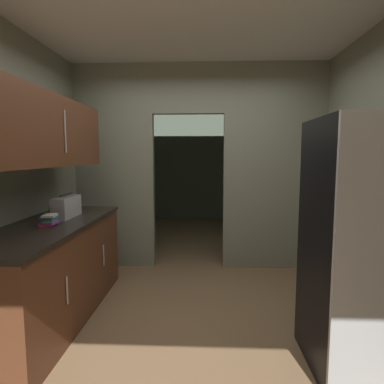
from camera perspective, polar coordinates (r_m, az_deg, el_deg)
The scene contains 9 objects.
ground at distance 3.17m, azimuth 0.25°, elevation -22.08°, with size 20.00×20.00×0.00m, color brown.
kitchen_overhead_slab at distance 3.49m, azimuth 0.64°, elevation 26.73°, with size 3.69×7.22×0.06m, color silver.
kitchen_partition at distance 4.40m, azimuth 1.62°, elevation 5.40°, with size 3.29×0.12×2.69m.
adjoining_room_shell at distance 6.63m, azimuth 1.64°, elevation 4.95°, with size 3.29×3.41×2.69m.
refrigerator at distance 2.59m, azimuth 28.07°, elevation -8.44°, with size 0.74×0.78×1.76m.
lower_cabinet_run at distance 3.34m, azimuth -23.12°, elevation -12.60°, with size 0.69×2.05×0.90m.
upper_cabinet_counterside at distance 3.18m, azimuth -24.13°, elevation 9.54°, with size 0.36×1.84×0.61m.
boombox at distance 3.47m, azimuth -20.95°, elevation -2.43°, with size 0.15×0.41×0.23m.
book_stack at distance 3.12m, azimuth -23.51°, elevation -4.53°, with size 0.14×0.18×0.10m.
Camera 1 is at (0.11, -2.78, 1.51)m, focal length 30.82 mm.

